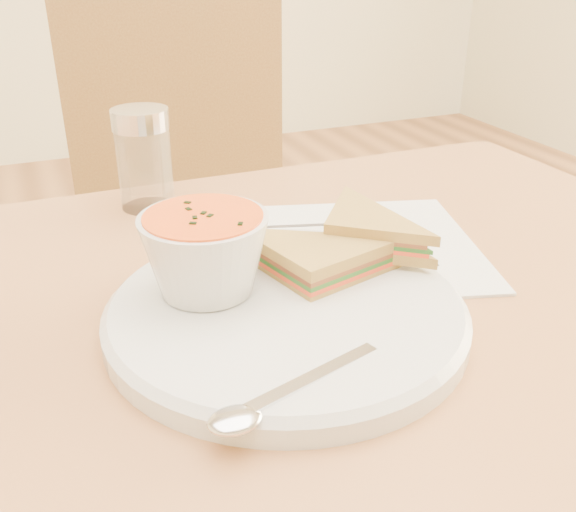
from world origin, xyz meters
name	(u,v)px	position (x,y,z in m)	size (l,w,h in m)	color
chair_far	(204,254)	(0.12, 0.65, 0.49)	(0.44, 0.44, 0.98)	brown
plate	(286,315)	(0.01, -0.02, 0.76)	(0.29, 0.29, 0.02)	silver
soup_bowl	(206,258)	(-0.04, 0.02, 0.80)	(0.10, 0.10, 0.07)	silver
sandwich_half_a	(311,291)	(0.03, -0.03, 0.78)	(0.11, 0.11, 0.03)	gold
sandwich_half_b	(323,240)	(0.07, 0.03, 0.79)	(0.10, 0.10, 0.03)	gold
spoon	(299,386)	(-0.02, -0.12, 0.77)	(0.18, 0.04, 0.01)	silver
paper_menu	(322,247)	(0.10, 0.10, 0.75)	(0.31, 0.23, 0.00)	white
condiment_shaker	(144,159)	(-0.04, 0.28, 0.81)	(0.06, 0.06, 0.11)	silver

